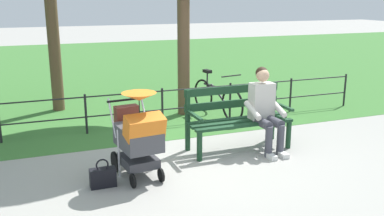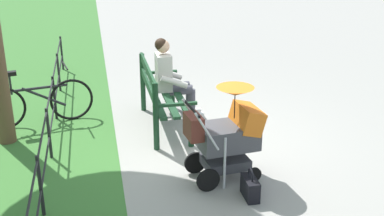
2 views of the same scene
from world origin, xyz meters
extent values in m
plane|color=#9E9B93|center=(0.00, 0.00, 0.00)|extent=(60.00, 60.00, 0.00)
cube|color=#3D7533|center=(0.00, -8.80, 0.00)|extent=(40.00, 16.00, 0.01)
cube|color=#193D23|center=(-0.73, -0.18, 0.45)|extent=(1.60, 0.11, 0.04)
cube|color=#193D23|center=(-0.73, 0.00, 0.45)|extent=(1.60, 0.11, 0.04)
cube|color=#193D23|center=(-0.73, 0.18, 0.45)|extent=(1.60, 0.11, 0.04)
cube|color=#193D23|center=(-0.73, -0.28, 0.67)|extent=(1.60, 0.05, 0.12)
cube|color=#193D23|center=(-0.73, -0.28, 0.90)|extent=(1.60, 0.05, 0.12)
cylinder|color=#193D23|center=(-1.48, 0.19, 0.23)|extent=(0.08, 0.08, 0.45)
cylinder|color=#193D23|center=(-1.48, -0.29, 0.47)|extent=(0.08, 0.08, 0.95)
cube|color=#193D23|center=(-1.48, -0.01, 0.63)|extent=(0.05, 0.56, 0.04)
cylinder|color=#193D23|center=(0.02, 0.21, 0.23)|extent=(0.08, 0.08, 0.45)
cylinder|color=#193D23|center=(0.02, -0.27, 0.47)|extent=(0.08, 0.08, 0.95)
cube|color=#193D23|center=(0.02, 0.01, 0.63)|extent=(0.05, 0.56, 0.04)
cylinder|color=#42424C|center=(-1.19, 0.22, 0.47)|extent=(0.14, 0.40, 0.14)
cylinder|color=#42424C|center=(-0.99, 0.22, 0.47)|extent=(0.14, 0.40, 0.14)
cylinder|color=#42424C|center=(-1.19, 0.42, 0.24)|extent=(0.11, 0.11, 0.47)
cylinder|color=#42424C|center=(-0.99, 0.42, 0.24)|extent=(0.11, 0.11, 0.47)
cube|color=silver|center=(-1.19, 0.50, 0.04)|extent=(0.10, 0.22, 0.07)
cube|color=silver|center=(-0.99, 0.50, 0.04)|extent=(0.10, 0.22, 0.07)
cube|color=beige|center=(-1.09, 0.00, 0.75)|extent=(0.36, 0.22, 0.56)
cylinder|color=beige|center=(-1.31, 0.12, 0.65)|extent=(0.09, 0.43, 0.23)
cylinder|color=beige|center=(-0.87, 0.12, 0.65)|extent=(0.09, 0.43, 0.23)
sphere|color=tan|center=(-1.09, 0.00, 1.15)|extent=(0.20, 0.20, 0.20)
sphere|color=black|center=(-1.09, -0.03, 1.18)|extent=(0.19, 0.19, 0.19)
cylinder|color=black|center=(0.78, 0.10, 0.14)|extent=(0.06, 0.28, 0.28)
cylinder|color=black|center=(1.24, 0.16, 0.14)|extent=(0.06, 0.28, 0.28)
cylinder|color=black|center=(0.75, 0.70, 0.09)|extent=(0.05, 0.18, 0.18)
cylinder|color=black|center=(1.13, 0.75, 0.09)|extent=(0.05, 0.18, 0.18)
cube|color=#38383D|center=(0.97, 0.43, 0.22)|extent=(0.48, 0.57, 0.12)
cylinder|color=silver|center=(0.76, 0.30, 0.33)|extent=(0.03, 0.03, 0.65)
cylinder|color=silver|center=(1.21, 0.35, 0.33)|extent=(0.03, 0.03, 0.65)
cube|color=#47474C|center=(0.97, 0.45, 0.55)|extent=(0.54, 0.73, 0.28)
cube|color=orange|center=(0.94, 0.69, 0.75)|extent=(0.51, 0.36, 0.33)
cylinder|color=black|center=(1.02, 0.01, 0.95)|extent=(0.52, 0.09, 0.03)
cylinder|color=silver|center=(0.78, 0.08, 0.75)|extent=(0.06, 0.30, 0.49)
cylinder|color=silver|center=(1.24, 0.14, 0.75)|extent=(0.06, 0.30, 0.49)
cone|color=orange|center=(0.96, 0.53, 1.10)|extent=(0.49, 0.49, 0.10)
cylinder|color=black|center=(0.96, 0.53, 0.92)|extent=(0.01, 0.01, 0.30)
cube|color=brown|center=(1.02, 0.03, 0.73)|extent=(0.34, 0.20, 0.28)
cube|color=black|center=(1.47, 0.59, 0.12)|extent=(0.32, 0.14, 0.24)
torus|color=black|center=(1.47, 0.59, 0.29)|extent=(0.16, 0.02, 0.16)
cylinder|color=black|center=(-4.10, -1.67, 0.35)|extent=(0.04, 0.04, 0.70)
cylinder|color=black|center=(-2.74, -1.67, 0.35)|extent=(0.04, 0.04, 0.70)
cylinder|color=black|center=(-1.37, -1.67, 0.35)|extent=(0.04, 0.04, 0.70)
cylinder|color=black|center=(0.00, -1.67, 0.35)|extent=(0.04, 0.04, 0.70)
cylinder|color=black|center=(1.37, -1.67, 0.35)|extent=(0.04, 0.04, 0.70)
cylinder|color=black|center=(0.00, -1.67, 0.65)|extent=(8.21, 0.02, 0.02)
cylinder|color=black|center=(0.00, -1.67, 0.30)|extent=(8.21, 0.02, 0.02)
cylinder|color=brown|center=(-0.64, -2.30, 1.70)|extent=(0.24, 0.24, 3.40)
cylinder|color=brown|center=(1.70, -3.52, 1.64)|extent=(0.24, 0.24, 3.29)
torus|color=black|center=(-1.29, -1.41, 0.33)|extent=(0.16, 0.66, 0.66)
torus|color=black|center=(-1.10, -2.39, 0.33)|extent=(0.16, 0.66, 0.66)
cylinder|color=#232328|center=(-1.19, -1.90, 0.58)|extent=(0.21, 0.89, 0.04)
cylinder|color=#232328|center=(-1.21, -1.80, 0.43)|extent=(0.16, 0.62, 0.38)
cylinder|color=#232328|center=(-1.13, -2.24, 0.68)|extent=(0.03, 0.03, 0.30)
cube|color=black|center=(-1.13, -2.24, 0.85)|extent=(0.14, 0.22, 0.06)
cylinder|color=black|center=(-1.28, -1.46, 0.88)|extent=(0.44, 0.11, 0.02)
camera|label=1|loc=(2.20, 5.61, 2.31)|focal=40.22mm
camera|label=2|loc=(6.07, -1.03, 2.96)|focal=46.23mm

